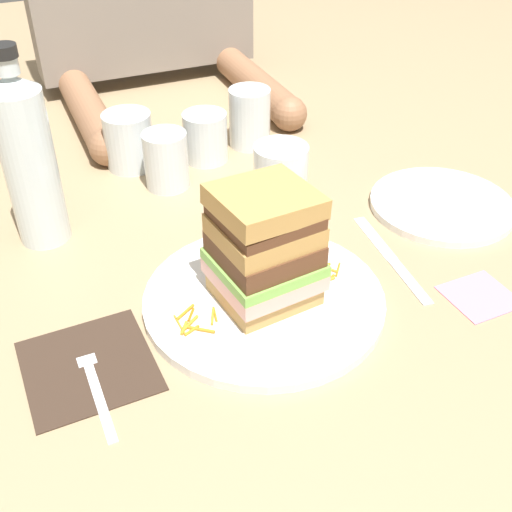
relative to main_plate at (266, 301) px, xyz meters
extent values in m
plane|color=#9E8460|center=(0.00, 0.00, -0.01)|extent=(3.00, 3.00, 0.00)
cylinder|color=white|center=(0.00, 0.00, 0.00)|extent=(0.29, 0.29, 0.01)
cube|color=tan|center=(0.00, 0.00, 0.02)|extent=(0.12, 0.11, 0.02)
cube|color=#E0A393|center=(0.00, 0.00, 0.04)|extent=(0.12, 0.12, 0.02)
cube|color=#7AB74C|center=(0.00, 0.00, 0.06)|extent=(0.12, 0.12, 0.01)
cube|color=#56331E|center=(0.00, 0.00, 0.08)|extent=(0.12, 0.11, 0.03)
cube|color=tan|center=(0.00, 0.00, 0.10)|extent=(0.12, 0.11, 0.02)
cube|color=#56331E|center=(0.00, 0.00, 0.12)|extent=(0.11, 0.11, 0.01)
cube|color=tan|center=(-0.01, 0.00, 0.14)|extent=(0.12, 0.11, 0.03)
cylinder|color=orange|center=(-0.10, -0.02, 0.01)|extent=(0.02, 0.01, 0.00)
cylinder|color=orange|center=(-0.07, -0.01, 0.01)|extent=(0.01, 0.02, 0.00)
cylinder|color=orange|center=(-0.10, -0.01, 0.01)|extent=(0.03, 0.02, 0.00)
cylinder|color=orange|center=(-0.09, 0.00, 0.01)|extent=(0.01, 0.02, 0.00)
cylinder|color=orange|center=(-0.09, -0.02, 0.01)|extent=(0.03, 0.02, 0.00)
cylinder|color=orange|center=(-0.07, -0.01, 0.01)|extent=(0.01, 0.03, 0.00)
cylinder|color=orange|center=(-0.11, -0.02, 0.01)|extent=(0.01, 0.02, 0.00)
cylinder|color=orange|center=(-0.10, 0.01, 0.01)|extent=(0.03, 0.02, 0.00)
cylinder|color=orange|center=(-0.11, -0.01, 0.01)|extent=(0.00, 0.03, 0.00)
cylinder|color=orange|center=(0.09, 0.03, 0.01)|extent=(0.01, 0.03, 0.00)
cylinder|color=orange|center=(0.08, 0.01, 0.01)|extent=(0.01, 0.03, 0.00)
cylinder|color=orange|center=(0.08, 0.03, 0.01)|extent=(0.02, 0.02, 0.00)
cylinder|color=orange|center=(0.07, 0.02, 0.01)|extent=(0.01, 0.03, 0.00)
cylinder|color=orange|center=(0.08, 0.00, 0.01)|extent=(0.02, 0.01, 0.00)
cylinder|color=orange|center=(0.07, 0.00, 0.01)|extent=(0.00, 0.03, 0.00)
cylinder|color=orange|center=(0.09, 0.02, 0.01)|extent=(0.02, 0.02, 0.00)
cylinder|color=orange|center=(0.10, 0.01, 0.01)|extent=(0.02, 0.02, 0.00)
cylinder|color=orange|center=(0.09, 0.02, 0.01)|extent=(0.02, 0.00, 0.00)
cylinder|color=orange|center=(0.08, 0.00, 0.01)|extent=(0.02, 0.01, 0.00)
cube|color=#38281E|center=(-0.22, -0.02, 0.00)|extent=(0.14, 0.14, 0.00)
cube|color=silver|center=(-0.22, -0.07, 0.00)|extent=(0.01, 0.11, 0.00)
cube|color=silver|center=(-0.22, -0.01, 0.00)|extent=(0.02, 0.02, 0.00)
cylinder|color=silver|center=(-0.21, 0.02, 0.00)|extent=(0.00, 0.04, 0.00)
cylinder|color=silver|center=(-0.21, 0.02, 0.00)|extent=(0.00, 0.04, 0.00)
cylinder|color=silver|center=(-0.22, 0.02, 0.00)|extent=(0.00, 0.04, 0.00)
cylinder|color=silver|center=(-0.23, 0.02, 0.00)|extent=(0.00, 0.04, 0.00)
cube|color=silver|center=(0.18, -0.03, 0.00)|extent=(0.02, 0.10, 0.00)
cube|color=silver|center=(0.19, 0.07, 0.00)|extent=(0.03, 0.11, 0.00)
cylinder|color=white|center=(0.12, 0.21, 0.04)|extent=(0.08, 0.08, 0.09)
cylinder|color=#E55638|center=(0.12, 0.21, 0.03)|extent=(0.07, 0.07, 0.07)
cylinder|color=silver|center=(-0.22, 0.25, 0.10)|extent=(0.07, 0.07, 0.21)
cone|color=silver|center=(-0.22, 0.25, 0.21)|extent=(0.07, 0.07, 0.02)
cylinder|color=silver|center=(-0.22, 0.25, 0.23)|extent=(0.03, 0.03, 0.02)
cylinder|color=black|center=(-0.22, 0.25, 0.25)|extent=(0.03, 0.03, 0.01)
cylinder|color=silver|center=(-0.02, 0.32, 0.04)|extent=(0.07, 0.07, 0.09)
cylinder|color=silver|center=(0.15, 0.40, 0.04)|extent=(0.07, 0.07, 0.10)
cylinder|color=silver|center=(0.06, 0.38, 0.03)|extent=(0.07, 0.07, 0.08)
cylinder|color=silver|center=(-0.06, 0.40, 0.04)|extent=(0.08, 0.08, 0.09)
cylinder|color=white|center=(0.33, 0.10, 0.00)|extent=(0.21, 0.21, 0.01)
cube|color=pink|center=(0.25, -0.09, 0.00)|extent=(0.08, 0.08, 0.00)
cylinder|color=#936647|center=(-0.09, 0.57, 0.02)|extent=(0.06, 0.29, 0.06)
cylinder|color=#936647|center=(0.24, 0.57, 0.02)|extent=(0.06, 0.29, 0.06)
sphere|color=#936647|center=(-0.09, 0.43, 0.02)|extent=(0.06, 0.06, 0.06)
sphere|color=#936647|center=(0.24, 0.43, 0.02)|extent=(0.06, 0.06, 0.06)
camera|label=1|loc=(-0.24, -0.53, 0.50)|focal=44.89mm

